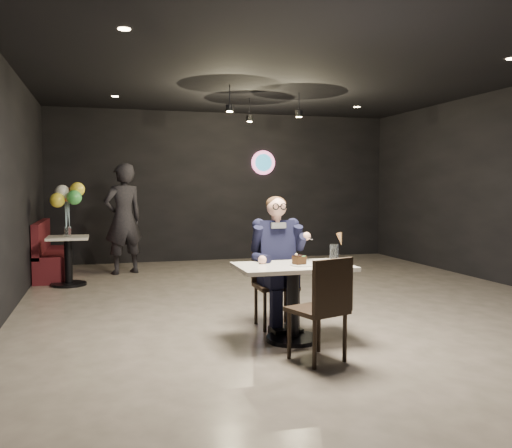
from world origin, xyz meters
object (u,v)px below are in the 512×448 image
object	(u,v)px
chair_far	(276,284)
booth_bench	(53,249)
balloon_vase	(68,231)
main_table	(293,303)
sundae_glass	(334,254)
seated_man	(276,260)
side_table	(68,261)
passerby	(123,219)
chair_near	(317,308)

from	to	relation	value
chair_far	booth_bench	bearing A→B (deg)	121.82
balloon_vase	chair_far	bearing A→B (deg)	-54.19
main_table	chair_far	world-z (taller)	chair_far
chair_far	sundae_glass	distance (m)	0.82
chair_far	balloon_vase	xyz separation A→B (m)	(-2.29, 3.17, 0.37)
seated_man	side_table	world-z (taller)	seated_man
sundae_glass	side_table	distance (m)	4.66
chair_far	main_table	bearing A→B (deg)	-90.00
seated_man	main_table	bearing A→B (deg)	-90.00
side_table	balloon_vase	xyz separation A→B (m)	(0.00, 0.00, 0.45)
balloon_vase	passerby	size ratio (longest dim) A/B	0.08
chair_far	seated_man	xyz separation A→B (m)	(0.00, 0.00, 0.26)
chair_near	booth_bench	bearing A→B (deg)	97.32
seated_man	booth_bench	size ratio (longest dim) A/B	0.78
booth_bench	passerby	bearing A→B (deg)	-3.38
main_table	booth_bench	bearing A→B (deg)	118.73
chair_near	sundae_glass	bearing A→B (deg)	35.75
chair_near	seated_man	bearing A→B (deg)	71.45
sundae_glass	chair_near	bearing A→B (deg)	-125.69
balloon_vase	side_table	bearing A→B (deg)	0.00
seated_man	sundae_glass	distance (m)	0.73
seated_man	side_table	size ratio (longest dim) A/B	1.91
side_table	chair_far	bearing A→B (deg)	-54.19
main_table	side_table	bearing A→B (deg)	121.58
chair_far	side_table	world-z (taller)	chair_far
chair_near	balloon_vase	world-z (taller)	chair_near
seated_man	side_table	xyz separation A→B (m)	(-2.29, 3.17, -0.34)
seated_man	balloon_vase	xyz separation A→B (m)	(-2.29, 3.17, 0.11)
main_table	booth_bench	xyz separation A→B (m)	(-2.59, 4.72, 0.09)
chair_far	passerby	xyz separation A→B (m)	(-1.43, 4.10, 0.49)
balloon_vase	booth_bench	bearing A→B (deg)	106.70
chair_far	chair_near	bearing A→B (deg)	-90.00
chair_near	passerby	distance (m)	5.48
seated_man	passerby	bearing A→B (deg)	109.24
balloon_vase	chair_near	bearing A→B (deg)	-62.19
chair_near	seated_man	world-z (taller)	seated_man
main_table	seated_man	bearing A→B (deg)	90.00
side_table	seated_man	bearing A→B (deg)	-54.19
chair_far	passerby	bearing A→B (deg)	109.24
sundae_glass	side_table	bearing A→B (deg)	125.59
chair_far	balloon_vase	world-z (taller)	chair_far
chair_near	passerby	size ratio (longest dim) A/B	0.48
passerby	seated_man	bearing A→B (deg)	86.33
chair_far	side_table	xyz separation A→B (m)	(-2.29, 3.17, -0.08)
balloon_vase	main_table	bearing A→B (deg)	-58.42
chair_far	passerby	distance (m)	4.38
sundae_glass	passerby	xyz separation A→B (m)	(-1.84, 4.70, 0.11)
main_table	side_table	size ratio (longest dim) A/B	1.46
sundae_glass	seated_man	bearing A→B (deg)	124.43
main_table	chair_far	bearing A→B (deg)	90.00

